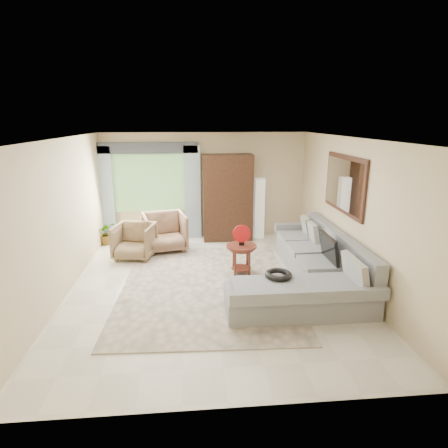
{
  "coord_description": "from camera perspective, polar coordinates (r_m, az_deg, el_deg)",
  "views": [
    {
      "loc": [
        -0.34,
        -6.21,
        2.9
      ],
      "look_at": [
        0.25,
        0.35,
        1.05
      ],
      "focal_mm": 30.0,
      "sensor_mm": 36.0,
      "label": 1
    }
  ],
  "objects": [
    {
      "name": "valance",
      "position": [
        9.19,
        -11.67,
        11.31
      ],
      "size": [
        2.4,
        0.12,
        0.26
      ],
      "primitive_type": "cube",
      "color": "#1E232D",
      "rests_on": "wall_back"
    },
    {
      "name": "area_rug",
      "position": [
        6.86,
        -2.56,
        -9.27
      ],
      "size": [
        3.16,
        4.12,
        0.02
      ],
      "primitive_type": "cube",
      "rotation": [
        0.0,
        0.0,
        -0.04
      ],
      "color": "#C3AF9A",
      "rests_on": "ground"
    },
    {
      "name": "tv_screen",
      "position": [
        6.81,
        15.74,
        -3.6
      ],
      "size": [
        0.14,
        0.74,
        0.48
      ],
      "primitive_type": "cube",
      "rotation": [
        0.0,
        -0.17,
        0.0
      ],
      "color": "black",
      "rests_on": "sectional_sofa"
    },
    {
      "name": "floor_lamp",
      "position": [
        9.4,
        5.36,
        2.39
      ],
      "size": [
        0.24,
        0.24,
        1.5
      ],
      "primitive_type": "cube",
      "color": "silver",
      "rests_on": "ground"
    },
    {
      "name": "red_disc",
      "position": [
        7.08,
        2.71,
        -1.48
      ],
      "size": [
        0.34,
        0.05,
        0.34
      ],
      "primitive_type": "cylinder",
      "rotation": [
        1.57,
        0.0,
        -0.06
      ],
      "color": "#B71214",
      "rests_on": "coffee_table"
    },
    {
      "name": "sectional_sofa",
      "position": [
        6.91,
        13.26,
        -7.0
      ],
      "size": [
        2.3,
        3.46,
        0.9
      ],
      "color": "gray",
      "rests_on": "ground"
    },
    {
      "name": "window",
      "position": [
        9.36,
        -11.34,
        6.15
      ],
      "size": [
        1.8,
        0.04,
        1.4
      ],
      "primitive_type": "cube",
      "color": "#669E59",
      "rests_on": "wall_back"
    },
    {
      "name": "armoire",
      "position": [
        9.17,
        0.54,
        4.04
      ],
      "size": [
        1.2,
        0.55,
        2.1
      ],
      "primitive_type": "cube",
      "color": "black",
      "rests_on": "ground"
    },
    {
      "name": "curtain_left",
      "position": [
        9.49,
        -17.64,
        4.31
      ],
      "size": [
        0.4,
        0.08,
        2.3
      ],
      "primitive_type": "cube",
      "color": "#9EB7CC",
      "rests_on": "ground"
    },
    {
      "name": "curtain_right",
      "position": [
        9.26,
        -4.82,
        4.73
      ],
      "size": [
        0.4,
        0.08,
        2.3
      ],
      "primitive_type": "cube",
      "color": "#9EB7CC",
      "rests_on": "ground"
    },
    {
      "name": "coffee_table",
      "position": [
        7.25,
        2.66,
        -5.31
      ],
      "size": [
        0.58,
        0.58,
        0.58
      ],
      "rotation": [
        0.0,
        0.0,
        -0.22
      ],
      "color": "#492013",
      "rests_on": "ground"
    },
    {
      "name": "armchair_right",
      "position": [
        8.61,
        -9.01,
        -1.21
      ],
      "size": [
        1.1,
        1.12,
        0.86
      ],
      "primitive_type": "imported",
      "rotation": [
        0.0,
        0.0,
        0.22
      ],
      "color": "brown",
      "rests_on": "ground"
    },
    {
      "name": "potted_plant",
      "position": [
        9.39,
        -17.44,
        -1.31
      ],
      "size": [
        0.56,
        0.5,
        0.55
      ],
      "primitive_type": "imported",
      "rotation": [
        0.0,
        0.0,
        0.16
      ],
      "color": "#999999",
      "rests_on": "ground"
    },
    {
      "name": "garden_hose",
      "position": [
        5.99,
        8.31,
        -7.66
      ],
      "size": [
        0.43,
        0.43,
        0.09
      ],
      "primitive_type": "torus",
      "color": "black",
      "rests_on": "sectional_sofa"
    },
    {
      "name": "armchair_left",
      "position": [
        8.28,
        -13.49,
        -2.54
      ],
      "size": [
        0.94,
        0.96,
        0.75
      ],
      "primitive_type": "imported",
      "rotation": [
        0.0,
        0.0,
        -0.2
      ],
      "color": "olive",
      "rests_on": "ground"
    },
    {
      "name": "ground",
      "position": [
        6.87,
        -1.84,
        -9.31
      ],
      "size": [
        6.0,
        6.0,
        0.0
      ],
      "primitive_type": "plane",
      "color": "silver",
      "rests_on": "ground"
    },
    {
      "name": "wall_mirror",
      "position": [
        7.23,
        17.84,
        5.78
      ],
      "size": [
        0.05,
        1.7,
        1.05
      ],
      "color": "black",
      "rests_on": "wall_right"
    }
  ]
}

